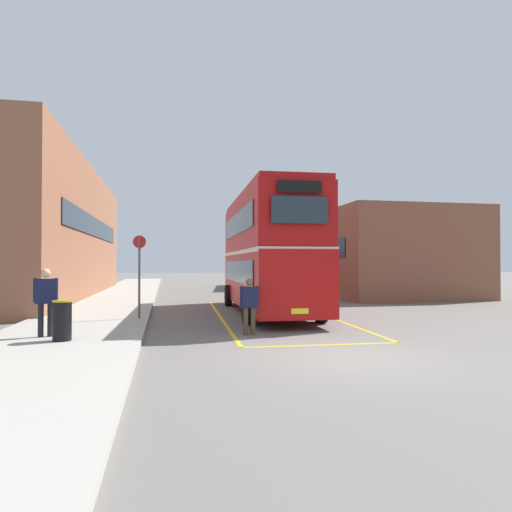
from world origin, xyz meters
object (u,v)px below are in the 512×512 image
at_px(double_decker_bus, 267,251).
at_px(pedestrian_waiting_near, 46,297).
at_px(pedestrian_boarding, 249,303).
at_px(bus_stop_sign, 139,269).
at_px(single_deck_bus, 261,268).
at_px(litter_bin, 62,320).

xyz_separation_m(double_decker_bus, pedestrian_waiting_near, (-7.07, -5.31, -1.35)).
distance_m(pedestrian_boarding, bus_stop_sign, 4.79).
relative_size(single_deck_bus, pedestrian_boarding, 6.06).
xyz_separation_m(pedestrian_boarding, litter_bin, (-4.80, -0.77, -0.28)).
height_order(single_deck_bus, pedestrian_waiting_near, single_deck_bus).
bearing_deg(single_deck_bus, pedestrian_waiting_near, -114.38).
relative_size(pedestrian_boarding, bus_stop_sign, 0.56).
bearing_deg(double_decker_bus, single_deck_bus, 78.71).
xyz_separation_m(single_deck_bus, pedestrian_waiting_near, (-10.74, -23.69, -0.48)).
xyz_separation_m(pedestrian_boarding, pedestrian_waiting_near, (-5.36, -0.06, 0.25)).
xyz_separation_m(double_decker_bus, pedestrian_boarding, (-1.71, -5.26, -1.60)).
distance_m(litter_bin, bus_stop_sign, 4.65).
distance_m(double_decker_bus, single_deck_bus, 18.76).
relative_size(double_decker_bus, litter_bin, 10.53).
distance_m(single_deck_bus, bus_stop_sign, 21.95).
relative_size(double_decker_bus, single_deck_bus, 1.07).
bearing_deg(double_decker_bus, bus_stop_sign, -159.70).
relative_size(single_deck_bus, pedestrian_waiting_near, 5.54).
bearing_deg(litter_bin, double_decker_bus, 42.77).
relative_size(pedestrian_boarding, litter_bin, 1.63).
relative_size(pedestrian_waiting_near, litter_bin, 1.78).
bearing_deg(pedestrian_waiting_near, double_decker_bus, 36.94).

